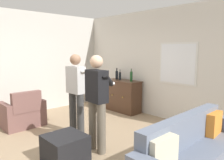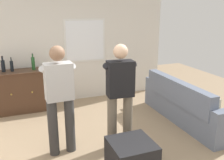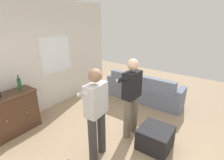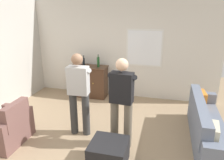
% 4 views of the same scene
% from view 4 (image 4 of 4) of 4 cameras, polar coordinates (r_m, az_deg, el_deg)
% --- Properties ---
extents(ground, '(10.40, 10.40, 0.00)m').
position_cam_4_polar(ground, '(4.32, -4.67, -16.76)').
color(ground, '#9E8466').
extents(wall_back_with_window, '(5.20, 0.15, 2.80)m').
position_cam_4_polar(wall_back_with_window, '(6.19, 3.20, 8.36)').
color(wall_back_with_window, silver).
rests_on(wall_back_with_window, ground).
extents(couch, '(0.57, 2.28, 0.85)m').
position_cam_4_polar(couch, '(4.57, 23.34, -11.32)').
color(couch, slate).
rests_on(couch, ground).
extents(armchair, '(0.65, 0.88, 0.85)m').
position_cam_4_polar(armchair, '(4.69, -25.55, -11.47)').
color(armchair, brown).
rests_on(armchair, ground).
extents(sideboard_cabinet, '(1.06, 0.49, 0.90)m').
position_cam_4_polar(sideboard_cabinet, '(6.35, -6.04, -0.30)').
color(sideboard_cabinet, '#472D1E').
rests_on(sideboard_cabinet, ground).
extents(bottle_wine_green, '(0.06, 0.06, 0.30)m').
position_cam_4_polar(bottle_wine_green, '(6.25, -7.39, 4.77)').
color(bottle_wine_green, black).
rests_on(bottle_wine_green, sideboard_cabinet).
extents(bottle_liquor_amber, '(0.08, 0.08, 0.33)m').
position_cam_4_polar(bottle_liquor_amber, '(6.34, -8.68, 5.03)').
color(bottle_liquor_amber, black).
rests_on(bottle_liquor_amber, sideboard_cabinet).
extents(bottle_spirits_clear, '(0.07, 0.07, 0.35)m').
position_cam_4_polar(bottle_spirits_clear, '(6.10, -3.61, 4.78)').
color(bottle_spirits_clear, '#1E4C23').
rests_on(bottle_spirits_clear, sideboard_cabinet).
extents(ottoman, '(0.60, 0.60, 0.42)m').
position_cam_4_polar(ottoman, '(3.78, -0.85, -18.67)').
color(ottoman, black).
rests_on(ottoman, ground).
extents(person_standing_left, '(0.56, 0.49, 1.68)m').
position_cam_4_polar(person_standing_left, '(4.32, -8.65, -2.81)').
color(person_standing_left, '#383838').
rests_on(person_standing_left, ground).
extents(person_standing_right, '(0.56, 0.49, 1.68)m').
position_cam_4_polar(person_standing_right, '(3.91, 2.54, -4.96)').
color(person_standing_right, '#6B6051').
rests_on(person_standing_right, ground).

